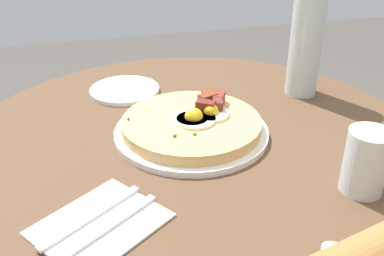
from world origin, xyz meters
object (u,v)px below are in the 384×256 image
at_px(water_glass, 366,162).
at_px(fork, 108,227).
at_px(pizza_plate, 190,132).
at_px(bread_plate, 125,90).
at_px(dining_table, 194,208).
at_px(knife, 92,216).
at_px(breakfast_pizza, 192,123).
at_px(water_bottle, 306,40).

bearing_deg(water_glass, fork, -91.04).
height_order(pizza_plate, bread_plate, pizza_plate).
relative_size(dining_table, pizza_plate, 3.11).
bearing_deg(knife, breakfast_pizza, 10.06).
height_order(bread_plate, water_glass, water_glass).
height_order(dining_table, breakfast_pizza, breakfast_pizza).
height_order(pizza_plate, water_bottle, water_bottle).
xyz_separation_m(pizza_plate, water_bottle, (-0.13, 0.30, 0.12)).
distance_m(dining_table, breakfast_pizza, 0.19).
xyz_separation_m(fork, knife, (-0.03, -0.02, 0.00)).
bearing_deg(bread_plate, knife, -13.61).
distance_m(breakfast_pizza, fork, 0.30).
bearing_deg(breakfast_pizza, dining_table, -4.84).
bearing_deg(fork, water_bottle, 1.98).
bearing_deg(knife, pizza_plate, 10.42).
height_order(dining_table, bread_plate, bread_plate).
xyz_separation_m(pizza_plate, water_glass, (0.24, 0.22, 0.05)).
height_order(water_glass, water_bottle, water_bottle).
xyz_separation_m(breakfast_pizza, bread_plate, (-0.24, -0.10, -0.02)).
xyz_separation_m(fork, water_glass, (0.01, 0.40, 0.05)).
distance_m(dining_table, pizza_plate, 0.17).
distance_m(pizza_plate, breakfast_pizza, 0.02).
bearing_deg(fork, water_glass, -36.01).
height_order(knife, water_bottle, water_bottle).
xyz_separation_m(dining_table, water_bottle, (-0.15, 0.30, 0.29)).
distance_m(fork, water_glass, 0.40).
xyz_separation_m(pizza_plate, bread_plate, (-0.24, -0.10, -0.00)).
relative_size(dining_table, water_bottle, 3.68).
relative_size(breakfast_pizza, knife, 1.49).
height_order(fork, water_glass, water_glass).
relative_size(pizza_plate, water_bottle, 1.18).
bearing_deg(breakfast_pizza, knife, -44.97).
height_order(breakfast_pizza, water_bottle, water_bottle).
relative_size(bread_plate, water_bottle, 0.64).
bearing_deg(fork, dining_table, 14.63).
relative_size(dining_table, knife, 5.17).
bearing_deg(knife, water_glass, -39.97).
relative_size(knife, water_glass, 1.71).
distance_m(pizza_plate, water_bottle, 0.35).
height_order(pizza_plate, fork, pizza_plate).
bearing_deg(pizza_plate, breakfast_pizza, 110.80).
distance_m(bread_plate, knife, 0.46).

